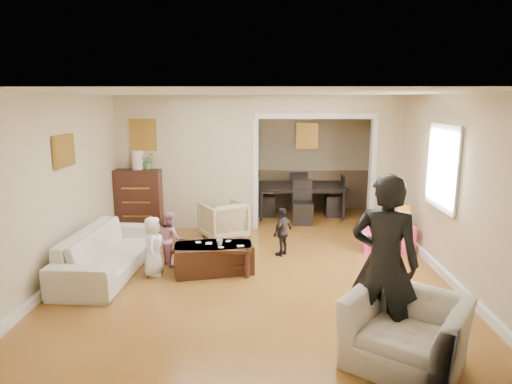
{
  "coord_description": "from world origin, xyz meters",
  "views": [
    {
      "loc": [
        0.15,
        -6.86,
        2.5
      ],
      "look_at": [
        0.0,
        0.2,
        1.05
      ],
      "focal_mm": 31.33,
      "sensor_mm": 36.0,
      "label": 1
    }
  ],
  "objects_px": {
    "coffee_cup": "(220,243)",
    "adult_person": "(384,263)",
    "play_table": "(397,237)",
    "child_toddler": "(283,232)",
    "sofa": "(108,251)",
    "dining_table": "(300,201)",
    "armchair_front": "(406,332)",
    "cyan_cup": "(393,222)",
    "armchair_back": "(223,220)",
    "child_kneel_a": "(153,246)",
    "child_kneel_b": "(170,238)",
    "table_lamp": "(138,160)",
    "coffee_table": "(213,258)",
    "dresser": "(140,199)"
  },
  "relations": [
    {
      "from": "coffee_cup",
      "to": "adult_person",
      "type": "xyz_separation_m",
      "value": [
        1.85,
        -1.98,
        0.44
      ]
    },
    {
      "from": "play_table",
      "to": "child_toddler",
      "type": "height_order",
      "value": "child_toddler"
    },
    {
      "from": "sofa",
      "to": "dining_table",
      "type": "height_order",
      "value": "dining_table"
    },
    {
      "from": "armchair_front",
      "to": "cyan_cup",
      "type": "height_order",
      "value": "armchair_front"
    },
    {
      "from": "sofa",
      "to": "armchair_back",
      "type": "relative_size",
      "value": 2.96
    },
    {
      "from": "child_kneel_a",
      "to": "child_toddler",
      "type": "distance_m",
      "value": 2.1
    },
    {
      "from": "child_kneel_b",
      "to": "child_toddler",
      "type": "height_order",
      "value": "child_kneel_b"
    },
    {
      "from": "armchair_front",
      "to": "table_lamp",
      "type": "height_order",
      "value": "table_lamp"
    },
    {
      "from": "coffee_table",
      "to": "armchair_front",
      "type": "bearing_deg",
      "value": -47.94
    },
    {
      "from": "armchair_front",
      "to": "table_lamp",
      "type": "distance_m",
      "value": 6.02
    },
    {
      "from": "child_kneel_b",
      "to": "armchair_front",
      "type": "bearing_deg",
      "value": -167.48
    },
    {
      "from": "table_lamp",
      "to": "child_toddler",
      "type": "height_order",
      "value": "table_lamp"
    },
    {
      "from": "cyan_cup",
      "to": "play_table",
      "type": "bearing_deg",
      "value": 26.57
    },
    {
      "from": "armchair_back",
      "to": "child_kneel_b",
      "type": "xyz_separation_m",
      "value": [
        -0.7,
        -1.36,
        0.08
      ]
    },
    {
      "from": "cyan_cup",
      "to": "adult_person",
      "type": "distance_m",
      "value": 3.19
    },
    {
      "from": "cyan_cup",
      "to": "dining_table",
      "type": "relative_size",
      "value": 0.04
    },
    {
      "from": "child_kneel_a",
      "to": "child_toddler",
      "type": "height_order",
      "value": "child_kneel_a"
    },
    {
      "from": "coffee_table",
      "to": "dresser",
      "type": "bearing_deg",
      "value": 127.27
    },
    {
      "from": "table_lamp",
      "to": "child_kneel_a",
      "type": "bearing_deg",
      "value": -70.47
    },
    {
      "from": "dining_table",
      "to": "armchair_front",
      "type": "bearing_deg",
      "value": -86.68
    },
    {
      "from": "child_kneel_a",
      "to": "child_kneel_b",
      "type": "height_order",
      "value": "child_kneel_a"
    },
    {
      "from": "table_lamp",
      "to": "child_kneel_b",
      "type": "height_order",
      "value": "table_lamp"
    },
    {
      "from": "cyan_cup",
      "to": "child_kneel_b",
      "type": "relative_size",
      "value": 0.1
    },
    {
      "from": "table_lamp",
      "to": "sofa",
      "type": "bearing_deg",
      "value": -86.24
    },
    {
      "from": "dresser",
      "to": "coffee_cup",
      "type": "distance_m",
      "value": 2.9
    },
    {
      "from": "cyan_cup",
      "to": "adult_person",
      "type": "height_order",
      "value": "adult_person"
    },
    {
      "from": "play_table",
      "to": "child_toddler",
      "type": "bearing_deg",
      "value": -171.56
    },
    {
      "from": "armchair_back",
      "to": "armchair_front",
      "type": "bearing_deg",
      "value": 87.15
    },
    {
      "from": "coffee_table",
      "to": "coffee_cup",
      "type": "relative_size",
      "value": 11.55
    },
    {
      "from": "armchair_back",
      "to": "child_kneel_b",
      "type": "relative_size",
      "value": 0.89
    },
    {
      "from": "armchair_front",
      "to": "cyan_cup",
      "type": "distance_m",
      "value": 3.42
    },
    {
      "from": "table_lamp",
      "to": "armchair_back",
      "type": "bearing_deg",
      "value": -18.54
    },
    {
      "from": "dining_table",
      "to": "sofa",
      "type": "bearing_deg",
      "value": -134.79
    },
    {
      "from": "dining_table",
      "to": "child_kneel_b",
      "type": "height_order",
      "value": "child_kneel_b"
    },
    {
      "from": "play_table",
      "to": "adult_person",
      "type": "bearing_deg",
      "value": -108.84
    },
    {
      "from": "play_table",
      "to": "child_kneel_a",
      "type": "distance_m",
      "value": 4.03
    },
    {
      "from": "coffee_table",
      "to": "play_table",
      "type": "distance_m",
      "value": 3.17
    },
    {
      "from": "table_lamp",
      "to": "child_toddler",
      "type": "bearing_deg",
      "value": -28.24
    },
    {
      "from": "table_lamp",
      "to": "armchair_front",
      "type": "bearing_deg",
      "value": -50.19
    },
    {
      "from": "child_kneel_b",
      "to": "coffee_cup",
      "type": "bearing_deg",
      "value": -147.91
    },
    {
      "from": "sofa",
      "to": "armchair_back",
      "type": "height_order",
      "value": "armchair_back"
    },
    {
      "from": "table_lamp",
      "to": "dining_table",
      "type": "distance_m",
      "value": 3.56
    },
    {
      "from": "cyan_cup",
      "to": "child_toddler",
      "type": "height_order",
      "value": "child_toddler"
    },
    {
      "from": "dresser",
      "to": "child_toddler",
      "type": "xyz_separation_m",
      "value": [
        2.74,
        -1.47,
        -0.2
      ]
    },
    {
      "from": "sofa",
      "to": "child_toddler",
      "type": "relative_size",
      "value": 2.77
    },
    {
      "from": "child_kneel_a",
      "to": "play_table",
      "type": "bearing_deg",
      "value": -77.11
    },
    {
      "from": "child_kneel_a",
      "to": "adult_person",
      "type": "bearing_deg",
      "value": -128.21
    },
    {
      "from": "sofa",
      "to": "dresser",
      "type": "bearing_deg",
      "value": 6.39
    },
    {
      "from": "play_table",
      "to": "child_kneel_a",
      "type": "relative_size",
      "value": 0.55
    },
    {
      "from": "armchair_front",
      "to": "table_lamp",
      "type": "xyz_separation_m",
      "value": [
        -3.8,
        4.56,
        1.04
      ]
    }
  ]
}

